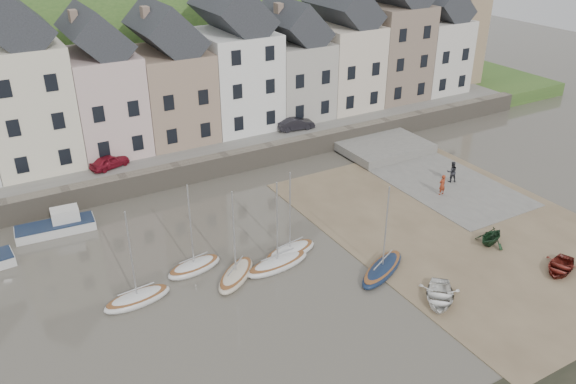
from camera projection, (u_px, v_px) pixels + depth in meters
ground at (335, 270)px, 37.01m from camera, size 160.00×160.00×0.00m
quay_land at (166, 115)px, 61.40m from camera, size 90.00×30.00×1.50m
quay_street at (208, 144)px, 52.15m from camera, size 70.00×7.00×0.10m
seawall at (224, 164)px, 49.74m from camera, size 70.00×1.20×1.80m
beach at (460, 227)px, 41.89m from camera, size 18.00×26.00×0.06m
slipway at (427, 174)px, 49.84m from camera, size 8.00×18.00×0.12m
hillside at (86, 184)px, 89.28m from camera, size 134.40×84.00×84.00m
townhouse_terrace at (207, 69)px, 53.03m from camera, size 61.05×8.00×13.93m
church_spire at (471, 0)px, 65.94m from camera, size 4.00×4.00×18.00m
sailboat_0 at (137, 298)px, 33.95m from camera, size 4.20×1.87×6.32m
sailboat_1 at (194, 267)px, 36.90m from camera, size 3.97×2.11×6.32m
sailboat_2 at (236, 275)px, 36.10m from camera, size 4.09×3.86×6.32m
sailboat_3 at (290, 251)px, 38.49m from camera, size 4.33×2.20×6.32m
sailboat_4 at (278, 264)px, 37.21m from camera, size 4.77×2.02×6.32m
sailboat_5 at (382, 269)px, 36.69m from camera, size 5.07×3.56×6.32m
motorboat_2 at (58, 225)px, 41.03m from camera, size 5.49×2.14×1.70m
rowboat_white at (439, 296)px, 33.90m from camera, size 4.17×4.19×0.71m
rowboat_green at (491, 236)px, 39.44m from camera, size 2.82×2.57×1.26m
rowboat_red at (560, 267)px, 36.67m from camera, size 3.69×3.21×0.64m
person_red at (442, 185)px, 45.91m from camera, size 0.63×0.41×1.71m
person_dark at (452, 172)px, 48.01m from camera, size 1.07×0.97×1.80m
car_left at (109, 162)px, 47.06m from camera, size 3.51×2.29×1.11m
car_right at (296, 124)px, 54.93m from camera, size 3.70×1.72×1.17m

